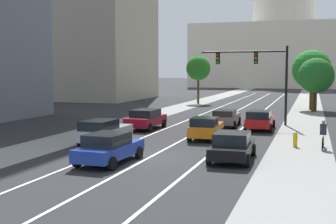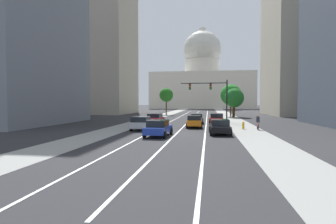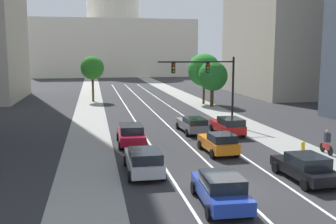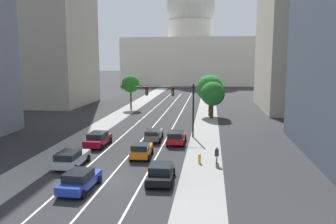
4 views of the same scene
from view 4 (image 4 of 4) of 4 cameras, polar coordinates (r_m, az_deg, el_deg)
The scene contains 22 objects.
ground_plane at distance 66.85m, azimuth -0.01°, elevation 0.45°, with size 400.00×400.00×0.00m, color #2B2B2D.
sidewalk_left at distance 63.38m, azimuth -7.34°, elevation -0.08°, with size 3.61×130.00×0.01m, color gray.
sidewalk_right at distance 61.42m, azimuth 6.40°, elevation -0.35°, with size 3.61×130.00×0.01m, color gray.
lane_stripe_left at distance 52.72m, azimuth -5.11°, elevation -1.85°, with size 0.16×90.00×0.01m, color white.
lane_stripe_center at distance 52.20m, azimuth -2.04°, elevation -1.92°, with size 0.16×90.00×0.01m, color white.
lane_stripe_right at distance 51.83m, azimuth 1.09°, elevation -2.00°, with size 0.16×90.00×0.01m, color white.
office_tower_far_right at distance 72.47m, azimuth 22.74°, elevation 16.63°, with size 18.11×22.94×40.74m.
capitol_building at distance 133.90m, azimuth 3.63°, elevation 10.50°, with size 48.23×24.57×39.09m.
car_blue at distance 27.11m, azimuth -14.31°, elevation -10.77°, with size 2.23×4.56×1.52m.
car_crimson at distance 39.70m, azimuth -11.42°, elevation -4.35°, with size 2.16×4.68×1.56m.
car_gray at distance 41.59m, azimuth -2.38°, elevation -3.64°, with size 2.06×4.80×1.45m.
car_silver at distance 32.85m, azimuth -15.60°, elevation -7.29°, with size 2.06×4.67×1.57m.
car_black at distance 28.02m, azimuth -1.21°, elevation -9.91°, with size 2.18×4.57×1.47m.
car_orange at distance 34.57m, azimuth -4.39°, elevation -6.23°, with size 2.06×4.08×1.55m.
car_red at distance 39.97m, azimuth 1.37°, elevation -4.09°, with size 2.09×4.49×1.55m.
traffic_signal_mast at distance 42.95m, azimuth 1.14°, elevation 2.18°, with size 7.35×0.39×6.64m.
fire_hydrant at distance 32.89m, azimuth 5.20°, elevation -7.61°, with size 0.26×0.35×0.91m.
cyclist at distance 32.43m, azimuth 8.00°, elevation -7.19°, with size 0.38×1.70×1.72m.
street_tree_mid_left at distance 66.87m, azimuth -6.15°, elevation 4.61°, with size 3.36×3.36×6.59m.
street_tree_mid_right at distance 59.13m, azimuth 6.87°, elevation 3.89°, with size 4.50×4.50×6.98m.
street_tree_near_right at distance 56.82m, azimuth 7.35°, elevation 2.97°, with size 3.92×3.92×5.99m.
street_tree_far_right at distance 56.47m, azimuth 7.09°, elevation 3.10°, with size 3.06×3.06×5.74m.
Camera 4 is at (8.13, -25.63, 9.76)m, focal length 37.14 mm.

